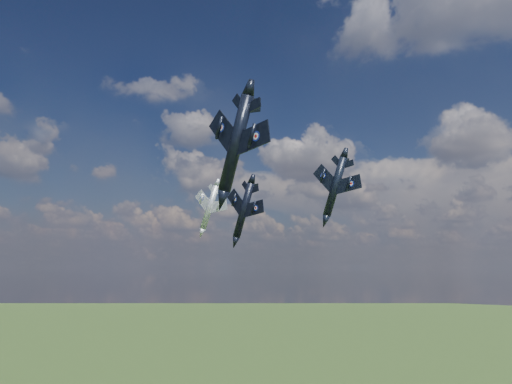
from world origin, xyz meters
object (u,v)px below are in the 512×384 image
Objects in this scene: jet_right_navy at (236,143)px; jet_left_silver at (210,207)px; jet_lead_navy at (244,210)px; jet_high_navy at (335,186)px.

jet_right_navy is 1.12× the size of jet_left_silver.
jet_high_navy is at bearing 51.38° from jet_lead_navy.
jet_left_silver is at bearing 154.17° from jet_lead_navy.
jet_right_navy is at bearing -47.59° from jet_lead_navy.
jet_right_navy is at bearing -77.01° from jet_high_navy.
jet_high_navy is (12.12, 12.26, 4.75)m from jet_lead_navy.
jet_right_navy is 40.00m from jet_high_navy.
jet_high_navy reaches higher than jet_lead_navy.
jet_right_navy is (19.85, -26.97, 3.87)m from jet_lead_navy.
jet_left_silver is at bearing 142.83° from jet_right_navy.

